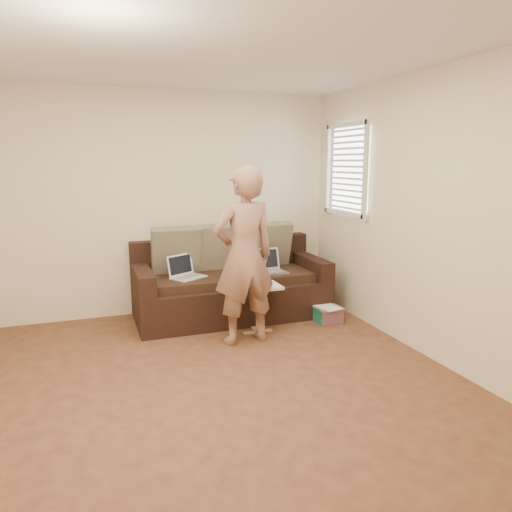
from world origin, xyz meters
name	(u,v)px	position (x,y,z in m)	size (l,w,h in m)	color
floor	(221,391)	(0.00, 0.00, 0.00)	(4.50, 4.50, 0.00)	#4F2B1D
ceiling	(216,41)	(0.00, 0.00, 2.60)	(4.50, 4.50, 0.00)	white
wall_back	(168,204)	(0.00, 2.25, 1.30)	(4.00, 4.00, 0.00)	beige
wall_front	(417,324)	(0.00, -2.25, 1.30)	(4.00, 4.00, 0.00)	beige
wall_right	(438,218)	(2.00, 0.00, 1.30)	(4.50, 4.50, 0.00)	beige
window_blinds	(347,170)	(1.95, 1.50, 1.70)	(0.12, 0.88, 1.08)	white
sofa	(231,281)	(0.63, 1.77, 0.42)	(2.20, 0.95, 0.85)	black
pillow_left	(176,250)	(0.03, 1.97, 0.79)	(0.55, 0.14, 0.55)	#6C6450
pillow_mid	(221,247)	(0.58, 2.00, 0.79)	(0.55, 0.14, 0.55)	#666049
pillow_right	(269,244)	(1.18, 1.99, 0.79)	(0.55, 0.14, 0.55)	#6C6450
laptop_silver	(270,273)	(1.05, 1.62, 0.52)	(0.38, 0.28, 0.25)	#B7BABC
laptop_white	(188,278)	(0.11, 1.71, 0.52)	(0.35, 0.26, 0.26)	white
person	(244,256)	(0.51, 0.95, 0.88)	(0.64, 0.44, 1.76)	#976352
side_table	(258,309)	(0.73, 1.15, 0.26)	(0.47, 0.33, 0.52)	silver
drinking_glass	(245,278)	(0.62, 1.25, 0.58)	(0.07, 0.07, 0.12)	silver
scissors	(262,284)	(0.79, 1.17, 0.53)	(0.18, 0.10, 0.02)	silver
paper_on_table	(267,284)	(0.83, 1.17, 0.52)	(0.21, 0.30, 0.00)	white
striped_box	(327,314)	(1.59, 1.20, 0.09)	(0.29, 0.29, 0.18)	#C51D4B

